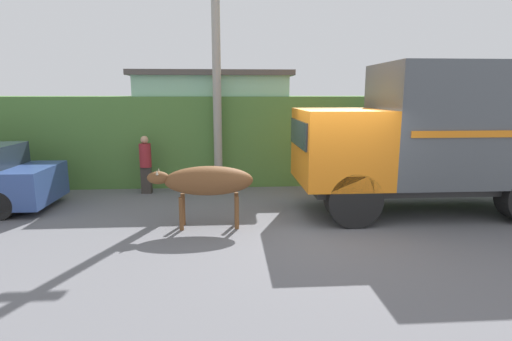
% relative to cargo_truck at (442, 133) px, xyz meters
% --- Properties ---
extents(ground_plane, '(60.00, 60.00, 0.00)m').
position_rel_cargo_truck_xyz_m(ground_plane, '(-2.82, -0.93, -1.88)').
color(ground_plane, slate).
extents(hillside_embankment, '(32.00, 5.02, 2.70)m').
position_rel_cargo_truck_xyz_m(hillside_embankment, '(-2.82, 5.39, -0.53)').
color(hillside_embankment, '#4C7A38').
rests_on(hillside_embankment, ground_plane).
extents(building_backdrop, '(4.87, 2.70, 3.47)m').
position_rel_cargo_truck_xyz_m(building_backdrop, '(-5.41, 4.17, -0.13)').
color(building_backdrop, '#8CC69E').
rests_on(building_backdrop, ground_plane).
extents(cargo_truck, '(6.21, 2.31, 3.45)m').
position_rel_cargo_truck_xyz_m(cargo_truck, '(0.00, 0.00, 0.00)').
color(cargo_truck, '#2D2D2D').
rests_on(cargo_truck, ground_plane).
extents(brown_cow, '(2.18, 0.61, 1.31)m').
position_rel_cargo_truck_xyz_m(brown_cow, '(-5.40, -0.74, -0.90)').
color(brown_cow, brown).
rests_on(brown_cow, ground_plane).
extents(pedestrian_on_hill, '(0.36, 0.36, 1.63)m').
position_rel_cargo_truck_xyz_m(pedestrian_on_hill, '(-7.26, 2.33, -0.98)').
color(pedestrian_on_hill, '#38332D').
rests_on(pedestrian_on_hill, ground_plane).
extents(utility_pole, '(0.90, 0.24, 6.95)m').
position_rel_cargo_truck_xyz_m(utility_pole, '(-5.24, 2.59, 1.70)').
color(utility_pole, '#9E998E').
rests_on(utility_pole, ground_plane).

